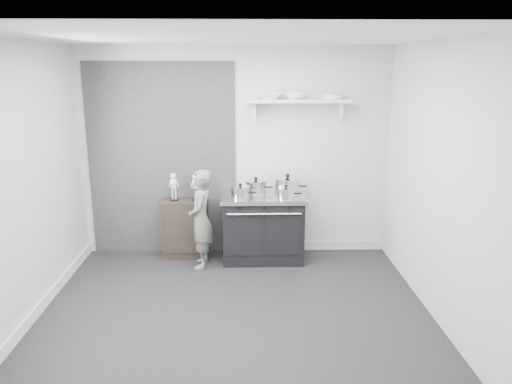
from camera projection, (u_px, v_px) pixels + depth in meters
The scene contains 15 objects.
ground at pixel (234, 314), 5.08m from camera, with size 4.00×4.00×0.00m, color black.
room_shell at pixel (223, 152), 4.81m from camera, with size 4.02×3.62×2.71m.
wall_shelf at pixel (299, 102), 6.22m from camera, with size 1.30×0.26×0.24m.
stove at pixel (263, 227), 6.41m from camera, with size 1.07×0.67×0.86m.
side_cabinet at pixel (185, 228), 6.53m from camera, with size 0.59×0.34×0.76m, color black.
child at pixel (201, 219), 6.13m from camera, with size 0.45×0.30×1.23m, color slate.
pot_front_left at pixel (240, 192), 6.17m from camera, with size 0.32×0.24×0.19m.
pot_back_left at pixel (256, 187), 6.39m from camera, with size 0.35×0.27×0.21m.
pot_back_right at pixel (287, 186), 6.36m from camera, with size 0.41×0.33×0.26m.
pot_front_right at pixel (286, 193), 6.12m from camera, with size 0.31×0.22×0.18m.
skeleton_full at pixel (174, 185), 6.38m from camera, with size 0.12×0.07×0.41m, color silver, non-canonical shape.
skeleton_torso at pixel (196, 185), 6.39m from camera, with size 0.11×0.07×0.40m, color silver, non-canonical shape.
bowl_large at pixel (270, 96), 6.19m from camera, with size 0.29×0.29×0.07m, color white.
bowl_small at pixel (295, 96), 6.20m from camera, with size 0.25×0.25×0.08m, color white.
plate_stack at pixel (333, 97), 6.21m from camera, with size 0.24×0.24×0.06m, color silver.
Camera 1 is at (0.10, -4.61, 2.47)m, focal length 35.00 mm.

